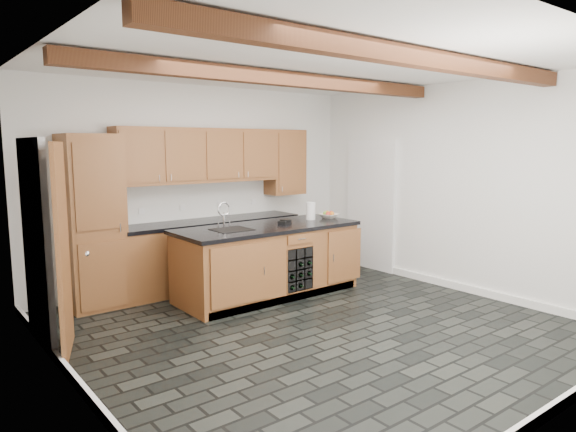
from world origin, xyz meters
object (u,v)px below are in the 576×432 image
island (269,260)px  fruit_bowl (329,216)px  paper_towel (311,211)px  kitchen_scale (285,222)px

island → fruit_bowl: fruit_bowl is taller
fruit_bowl → paper_towel: (-0.29, 0.06, 0.09)m
paper_towel → fruit_bowl: bearing=-11.1°
fruit_bowl → paper_towel: 0.31m
kitchen_scale → fruit_bowl: (0.82, 0.03, 0.00)m
island → paper_towel: 0.98m
island → paper_towel: bearing=5.5°
fruit_bowl → paper_towel: paper_towel is taller
paper_towel → kitchen_scale: bearing=-170.7°
paper_towel → island: bearing=-174.5°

